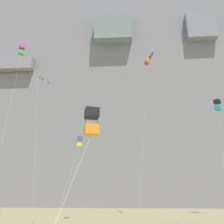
# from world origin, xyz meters

# --- Properties ---
(cliff_face) EXTENTS (180.00, 26.18, 78.58)m
(cliff_face) POSITION_xyz_m (0.01, 67.66, 39.32)
(cliff_face) COLOR gray
(cliff_face) RESTS_ON ground
(kite_box_mid_center) EXTENTS (2.01, 6.24, 9.48)m
(kite_box_mid_center) POSITION_xyz_m (1.04, 10.90, 8.48)
(kite_box_mid_center) COLOR black
(kite_box_mid_center) RESTS_ON ground
(kite_windsock_upper_mid) EXTENTS (3.78, 6.78, 27.73)m
(kite_windsock_upper_mid) POSITION_xyz_m (7.95, 32.94, 27.10)
(kite_windsock_upper_mid) COLOR red
(kite_windsock_upper_mid) RESTS_ON ground
(kite_box_high_center) EXTENTS (2.16, 4.48, 11.40)m
(kite_box_high_center) POSITION_xyz_m (-3.36, 27.90, 10.65)
(kite_box_high_center) COLOR blue
(kite_box_high_center) RESTS_ON ground
(kite_box_far_right) EXTENTS (3.28, 4.39, 20.05)m
(kite_box_far_right) POSITION_xyz_m (20.66, 36.17, 19.01)
(kite_box_far_right) COLOR black
(kite_box_far_right) RESTS_ON ground
(kite_banner_high_left) EXTENTS (2.80, 5.86, 22.20)m
(kite_banner_high_left) POSITION_xyz_m (-10.17, 29.52, 19.47)
(kite_banner_high_left) COLOR black
(kite_banner_high_left) RESTS_ON ground
(kite_box_upper_right) EXTENTS (2.40, 6.24, 27.88)m
(kite_box_upper_right) POSITION_xyz_m (-14.31, 27.92, 26.93)
(kite_box_upper_right) COLOR #CC3399
(kite_box_upper_right) RESTS_ON ground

